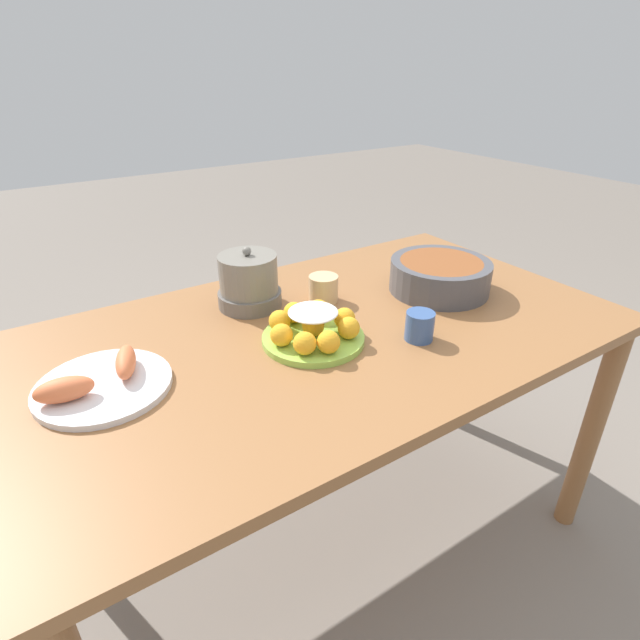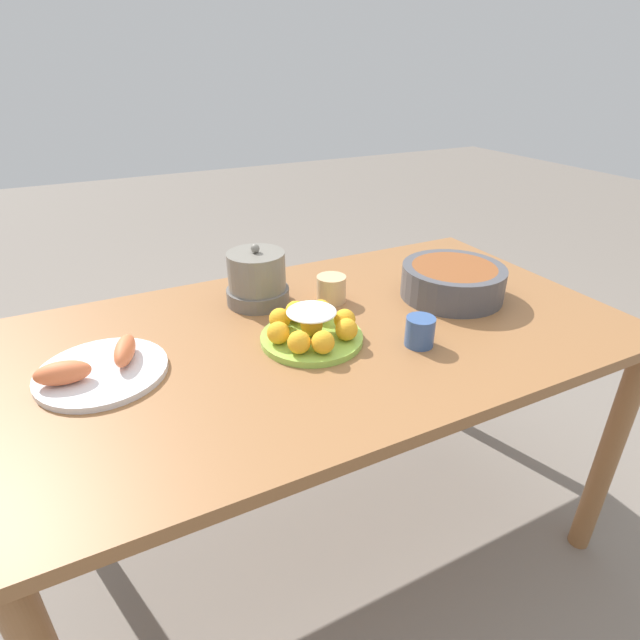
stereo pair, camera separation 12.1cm
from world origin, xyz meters
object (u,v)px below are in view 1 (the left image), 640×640
dining_table (326,360)px  serving_bowl (440,275)px  cake_plate (313,329)px  sauce_bowl (430,255)px  warming_pot (249,282)px  seafood_platter (100,383)px  cup_far (323,289)px  cup_near (420,326)px

dining_table → serving_bowl: serving_bowl is taller
cake_plate → sauce_bowl: (0.63, 0.25, -0.02)m
cake_plate → warming_pot: bearing=98.3°
sauce_bowl → serving_bowl: bearing=-129.1°
sauce_bowl → seafood_platter: seafood_platter is taller
seafood_platter → cup_far: cup_far is taller
serving_bowl → cup_near: size_ratio=4.02×
serving_bowl → sauce_bowl: bearing=50.9°
sauce_bowl → cup_far: (-0.49, -0.08, 0.02)m
sauce_bowl → cup_near: size_ratio=1.34×
seafood_platter → cup_far: (0.62, 0.11, 0.02)m
sauce_bowl → cup_far: cup_far is taller
cake_plate → dining_table: bearing=30.7°
seafood_platter → warming_pot: (0.43, 0.19, 0.05)m
dining_table → serving_bowl: 0.43m
seafood_platter → warming_pot: warming_pot is taller
warming_pot → dining_table: bearing=-65.2°
serving_bowl → cup_far: bearing=158.6°
serving_bowl → seafood_platter: serving_bowl is taller
dining_table → cup_near: size_ratio=21.15×
dining_table → cake_plate: size_ratio=6.11×
dining_table → seafood_platter: (-0.54, 0.03, 0.11)m
cake_plate → serving_bowl: (0.47, 0.05, 0.02)m
cake_plate → seafood_platter: (-0.47, 0.07, -0.02)m
cake_plate → cup_far: bearing=50.2°
sauce_bowl → dining_table: bearing=-159.4°
sauce_bowl → cup_far: 0.49m
cup_near → cup_far: size_ratio=0.87×
cake_plate → sauce_bowl: cake_plate is taller
cake_plate → cup_far: (0.15, 0.18, 0.00)m
seafood_platter → cup_near: 0.72m
dining_table → warming_pot: warming_pot is taller
cup_far → warming_pot: size_ratio=0.47×
serving_bowl → dining_table: bearing=-178.3°
serving_bowl → cup_near: serving_bowl is taller
serving_bowl → sauce_bowl: size_ratio=3.00×
serving_bowl → sauce_bowl: 0.26m
cake_plate → cup_near: cake_plate is taller
cake_plate → sauce_bowl: bearing=21.7°
cup_far → warming_pot: warming_pot is taller
dining_table → seafood_platter: 0.55m
serving_bowl → sauce_bowl: serving_bowl is taller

